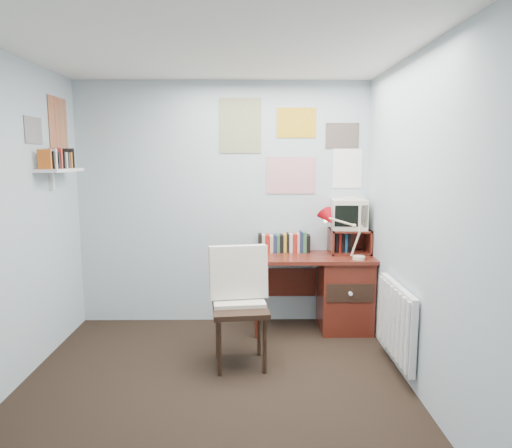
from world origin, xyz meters
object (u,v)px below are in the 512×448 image
at_px(desk_lamp, 359,237).
at_px(crt_tv, 348,213).
at_px(desk, 339,290).
at_px(wall_shelf, 60,170).
at_px(tv_riser, 349,241).
at_px(desk_chair, 240,310).
at_px(radiator, 396,321).

height_order(desk_lamp, crt_tv, crt_tv).
xyz_separation_m(desk, desk_lamp, (0.15, -0.17, 0.57)).
bearing_deg(wall_shelf, tv_riser, 10.32).
relative_size(desk_chair, desk_lamp, 2.24).
bearing_deg(radiator, desk, 107.24).
distance_m(desk_lamp, wall_shelf, 2.81).
height_order(desk, wall_shelf, wall_shelf).
distance_m(radiator, wall_shelf, 3.15).
bearing_deg(desk, radiator, -72.76).
bearing_deg(crt_tv, tv_riser, -52.62).
height_order(tv_riser, crt_tv, crt_tv).
bearing_deg(desk_chair, crt_tv, 34.91).
bearing_deg(tv_riser, desk, -137.04).
distance_m(desk_lamp, radiator, 0.95).
xyz_separation_m(desk_chair, radiator, (1.27, -0.11, -0.06)).
relative_size(desk_chair, tv_riser, 2.41).
bearing_deg(crt_tv, desk, -124.86).
bearing_deg(radiator, desk_chair, 174.90).
distance_m(desk_chair, wall_shelf, 2.01).
height_order(desk, tv_riser, tv_riser).
relative_size(desk_chair, radiator, 1.20).
height_order(crt_tv, wall_shelf, wall_shelf).
height_order(desk_chair, wall_shelf, wall_shelf).
distance_m(desk_chair, tv_riser, 1.49).
bearing_deg(desk_chair, desk_lamp, 23.51).
relative_size(tv_riser, radiator, 0.50).
bearing_deg(wall_shelf, desk_lamp, 4.38).
bearing_deg(desk_chair, wall_shelf, 158.46).
height_order(desk, radiator, desk).
bearing_deg(radiator, tv_riser, 99.28).
distance_m(desk, tv_riser, 0.51).
bearing_deg(wall_shelf, radiator, -10.89).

